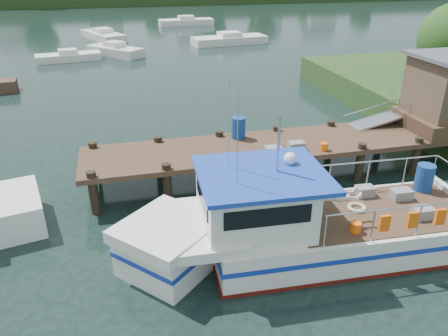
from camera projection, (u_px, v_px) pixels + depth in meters
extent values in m
plane|color=black|center=(239.00, 179.00, 17.44)|extent=(160.00, 160.00, 0.00)
cylinder|color=#332114|center=(445.00, 83.00, 25.10)|extent=(0.50, 0.50, 3.05)
cube|color=#452F20|center=(288.00, 144.00, 17.32)|extent=(16.00, 3.00, 0.20)
cylinder|color=black|center=(94.00, 197.00, 14.81)|extent=(0.32, 0.32, 1.90)
cylinder|color=black|center=(95.00, 165.00, 17.09)|extent=(0.32, 0.32, 1.90)
cylinder|color=black|center=(168.00, 188.00, 15.36)|extent=(0.32, 0.32, 1.90)
cylinder|color=black|center=(159.00, 159.00, 17.64)|extent=(0.32, 0.32, 1.90)
cylinder|color=black|center=(236.00, 180.00, 15.91)|extent=(0.32, 0.32, 1.90)
cylinder|color=black|center=(219.00, 153.00, 18.19)|extent=(0.32, 0.32, 1.90)
cylinder|color=black|center=(300.00, 173.00, 16.46)|extent=(0.32, 0.32, 1.90)
cylinder|color=black|center=(276.00, 147.00, 18.73)|extent=(0.32, 0.32, 1.90)
cylinder|color=black|center=(359.00, 166.00, 17.01)|extent=(0.32, 0.32, 1.90)
cylinder|color=black|center=(329.00, 142.00, 19.28)|extent=(0.32, 0.32, 1.90)
cylinder|color=black|center=(415.00, 160.00, 17.56)|extent=(0.32, 0.32, 1.90)
cylinder|color=black|center=(379.00, 137.00, 19.83)|extent=(0.32, 0.32, 1.90)
cylinder|color=black|center=(427.00, 132.00, 20.38)|extent=(0.32, 0.32, 1.90)
cube|color=#452F20|center=(442.00, 120.00, 18.68)|extent=(3.20, 3.00, 0.60)
cube|color=#A5A8AD|center=(382.00, 119.00, 18.99)|extent=(3.34, 0.90, 0.79)
cylinder|color=silver|center=(389.00, 111.00, 18.42)|extent=(3.34, 0.05, 0.76)
cylinder|color=silver|center=(379.00, 105.00, 19.12)|extent=(3.34, 0.05, 0.76)
cube|color=slate|center=(273.00, 150.00, 16.11)|extent=(0.60, 0.40, 0.30)
cube|color=slate|center=(296.00, 146.00, 16.50)|extent=(0.60, 0.40, 0.30)
cylinder|color=#EC5C0D|center=(324.00, 146.00, 16.47)|extent=(0.30, 0.30, 0.28)
cylinder|color=navy|center=(238.00, 128.00, 17.48)|extent=(0.56, 0.56, 0.85)
cube|color=silver|center=(338.00, 232.00, 13.02)|extent=(7.75, 3.43, 1.17)
cube|color=silver|center=(168.00, 252.00, 12.13)|extent=(3.04, 3.04, 1.17)
cube|color=silver|center=(166.00, 230.00, 11.82)|extent=(3.33, 3.32, 0.35)
cube|color=silver|center=(203.00, 227.00, 12.01)|extent=(2.17, 2.99, 0.30)
cube|color=#14319E|center=(339.00, 228.00, 12.96)|extent=(7.85, 3.47, 0.14)
cube|color=#14319E|center=(168.00, 247.00, 12.07)|extent=(3.09, 3.09, 0.14)
cube|color=#56110C|center=(336.00, 247.00, 13.25)|extent=(7.85, 3.45, 0.14)
cube|color=#452F20|center=(379.00, 211.00, 12.98)|extent=(5.61, 3.01, 0.04)
cube|color=silver|center=(254.00, 201.00, 11.98)|extent=(2.97, 2.78, 1.52)
cube|color=black|center=(268.00, 217.00, 10.67)|extent=(2.23, 0.15, 0.51)
cube|color=black|center=(243.00, 171.00, 13.02)|extent=(2.23, 0.15, 0.51)
cube|color=black|center=(202.00, 197.00, 11.60)|extent=(0.13, 1.82, 0.51)
cube|color=#1B3CAC|center=(262.00, 174.00, 11.66)|extent=(3.59, 3.11, 0.12)
cylinder|color=silver|center=(278.00, 143.00, 11.36)|extent=(0.09, 0.09, 1.62)
cylinder|color=silver|center=(237.00, 139.00, 10.53)|extent=(0.03, 0.03, 2.43)
cylinder|color=silver|center=(229.00, 125.00, 11.42)|extent=(0.03, 0.03, 2.43)
sphere|color=silver|center=(290.00, 159.00, 12.09)|extent=(0.38, 0.38, 0.36)
cylinder|color=silver|center=(417.00, 206.00, 11.35)|extent=(5.06, 0.30, 0.04)
cylinder|color=silver|center=(365.00, 162.00, 13.83)|extent=(5.06, 0.30, 0.04)
cylinder|color=silver|center=(325.00, 232.00, 11.13)|extent=(0.05, 0.05, 0.96)
cylinder|color=silver|center=(290.00, 182.00, 13.60)|extent=(0.05, 0.05, 0.96)
cylinder|color=silver|center=(373.00, 227.00, 11.36)|extent=(0.05, 0.05, 0.96)
cylinder|color=silver|center=(329.00, 179.00, 13.83)|extent=(0.05, 0.05, 0.96)
cylinder|color=silver|center=(418.00, 221.00, 11.59)|extent=(0.05, 0.05, 0.96)
cylinder|color=silver|center=(367.00, 175.00, 14.06)|extent=(0.05, 0.05, 0.96)
cylinder|color=silver|center=(405.00, 172.00, 14.29)|extent=(0.05, 0.05, 0.96)
cylinder|color=silver|center=(434.00, 169.00, 14.48)|extent=(0.05, 0.05, 0.96)
cube|color=slate|center=(423.00, 213.00, 12.54)|extent=(0.63, 0.44, 0.32)
cube|color=slate|center=(401.00, 194.00, 13.53)|extent=(0.63, 0.44, 0.32)
cube|color=slate|center=(365.00, 191.00, 13.71)|extent=(0.58, 0.41, 0.32)
cylinder|color=navy|center=(424.00, 178.00, 13.94)|extent=(0.60, 0.60, 0.89)
cylinder|color=#EC5C0D|center=(355.00, 228.00, 11.89)|extent=(0.32, 0.32, 0.30)
torus|color=#BFB28C|center=(357.00, 208.00, 13.02)|extent=(0.60, 0.60, 0.12)
cube|color=#EC5C0D|center=(384.00, 223.00, 11.36)|extent=(0.29, 0.12, 0.46)
cube|color=#EC5C0D|center=(413.00, 220.00, 11.50)|extent=(0.29, 0.12, 0.46)
cube|color=#EC5C0D|center=(440.00, 217.00, 11.64)|extent=(0.29, 0.12, 0.46)
imported|color=silver|center=(328.00, 196.00, 12.01)|extent=(0.46, 0.67, 1.78)
cube|color=silver|center=(186.00, 22.00, 58.04)|extent=(7.20, 2.67, 0.77)
cube|color=silver|center=(186.00, 18.00, 57.79)|extent=(2.05, 1.78, 0.49)
cube|color=silver|center=(68.00, 57.00, 37.58)|extent=(5.57, 2.59, 0.62)
cube|color=silver|center=(68.00, 52.00, 37.38)|extent=(1.67, 1.49, 0.40)
cube|color=silver|center=(115.00, 51.00, 39.63)|extent=(5.18, 5.46, 0.79)
cube|color=silver|center=(115.00, 44.00, 39.37)|extent=(2.05, 2.07, 0.51)
cube|color=silver|center=(229.00, 40.00, 45.07)|extent=(7.94, 3.53, 0.77)
cube|color=silver|center=(229.00, 34.00, 44.82)|extent=(2.36, 2.09, 0.49)
cube|color=silver|center=(103.00, 36.00, 47.75)|extent=(4.95, 7.29, 0.75)
cube|color=silver|center=(103.00, 30.00, 47.50)|extent=(2.30, 2.45, 0.48)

